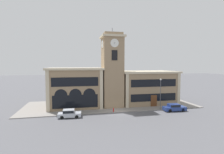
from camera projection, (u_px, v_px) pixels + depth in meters
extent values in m
plane|color=#56565B|center=(118.00, 113.00, 35.37)|extent=(300.00, 300.00, 0.00)
cube|color=gray|center=(111.00, 105.00, 42.44)|extent=(40.15, 14.53, 0.15)
cube|color=#937A5B|center=(112.00, 73.00, 40.13)|extent=(4.49, 4.49, 15.82)
cube|color=beige|center=(112.00, 37.00, 39.60)|extent=(5.19, 5.19, 0.45)
cube|color=#937A5B|center=(112.00, 35.00, 39.56)|extent=(4.13, 4.13, 0.60)
cylinder|color=#4C4C51|center=(112.00, 31.00, 39.50)|extent=(0.10, 0.10, 1.20)
cylinder|color=silver|center=(115.00, 43.00, 37.46)|extent=(1.82, 0.10, 1.82)
cylinder|color=black|center=(115.00, 43.00, 37.40)|extent=(0.15, 0.04, 0.15)
cylinder|color=silver|center=(102.00, 44.00, 39.21)|extent=(0.10, 1.82, 1.82)
cylinder|color=black|center=(102.00, 44.00, 39.20)|extent=(0.04, 0.15, 0.15)
cube|color=black|center=(115.00, 55.00, 37.65)|extent=(1.26, 0.10, 2.20)
cube|color=#937A5B|center=(75.00, 88.00, 40.95)|extent=(11.69, 9.35, 8.59)
cube|color=beige|center=(75.00, 69.00, 40.65)|extent=(12.39, 10.05, 0.45)
cube|color=beige|center=(48.00, 92.00, 35.17)|extent=(0.70, 0.16, 8.59)
cube|color=beige|center=(101.00, 90.00, 37.51)|extent=(0.70, 0.16, 8.59)
cube|color=black|center=(75.00, 82.00, 36.23)|extent=(9.59, 0.10, 1.89)
cube|color=black|center=(76.00, 101.00, 36.50)|extent=(9.36, 0.10, 2.75)
cylinder|color=black|center=(61.00, 95.00, 35.78)|extent=(2.57, 0.06, 2.57)
cylinder|color=black|center=(75.00, 95.00, 36.40)|extent=(2.57, 0.06, 2.57)
cylinder|color=black|center=(89.00, 94.00, 37.02)|extent=(2.57, 0.06, 2.57)
cube|color=#937A5B|center=(146.00, 88.00, 44.75)|extent=(13.53, 9.35, 7.72)
cube|color=beige|center=(146.00, 72.00, 44.48)|extent=(14.23, 10.05, 0.45)
cube|color=beige|center=(127.00, 91.00, 38.77)|extent=(0.70, 0.16, 7.72)
cube|color=beige|center=(179.00, 90.00, 41.50)|extent=(0.70, 0.16, 7.72)
cube|color=black|center=(154.00, 83.00, 40.04)|extent=(11.09, 0.10, 1.70)
cube|color=#5B3319|center=(154.00, 101.00, 40.31)|extent=(1.50, 0.12, 2.78)
cube|color=black|center=(154.00, 97.00, 40.26)|extent=(11.09, 0.10, 1.73)
cube|color=#B2B7C1|center=(70.00, 115.00, 32.17)|extent=(4.26, 2.01, 0.72)
cube|color=#B2B7C1|center=(69.00, 111.00, 32.10)|extent=(2.08, 1.73, 0.60)
cube|color=black|center=(69.00, 111.00, 32.10)|extent=(2.00, 1.76, 0.45)
cylinder|color=black|center=(77.00, 114.00, 33.19)|extent=(0.64, 0.25, 0.63)
cylinder|color=black|center=(77.00, 117.00, 31.62)|extent=(0.64, 0.25, 0.63)
cylinder|color=black|center=(63.00, 115.00, 32.76)|extent=(0.64, 0.25, 0.63)
cylinder|color=black|center=(62.00, 117.00, 31.19)|extent=(0.64, 0.25, 0.63)
cube|color=navy|center=(174.00, 108.00, 36.75)|extent=(4.74, 2.06, 0.74)
cube|color=navy|center=(174.00, 105.00, 36.67)|extent=(2.31, 1.76, 0.57)
cube|color=black|center=(174.00, 105.00, 36.67)|extent=(2.23, 1.79, 0.43)
cylinder|color=black|center=(179.00, 108.00, 37.80)|extent=(0.72, 0.25, 0.71)
cylinder|color=black|center=(183.00, 110.00, 36.21)|extent=(0.72, 0.25, 0.71)
cylinder|color=black|center=(166.00, 109.00, 37.32)|extent=(0.72, 0.25, 0.71)
cylinder|color=black|center=(170.00, 111.00, 35.72)|extent=(0.72, 0.25, 0.71)
cylinder|color=#4C4C51|center=(160.00, 95.00, 37.67)|extent=(0.12, 0.12, 6.24)
sphere|color=silver|center=(161.00, 80.00, 37.46)|extent=(0.36, 0.36, 0.36)
cylinder|color=red|center=(113.00, 110.00, 35.36)|extent=(0.22, 0.22, 0.70)
sphere|color=red|center=(113.00, 108.00, 35.33)|extent=(0.19, 0.19, 0.19)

